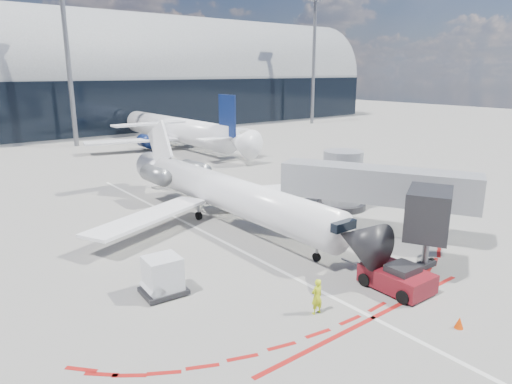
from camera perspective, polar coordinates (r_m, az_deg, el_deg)
ground at (r=30.00m, az=-3.24°, el=-6.66°), size 260.00×260.00×0.00m
apron_centerline at (r=31.56m, az=-5.32°, el=-5.58°), size 0.25×40.00×0.01m
apron_stop_bar at (r=22.43m, az=14.41°, el=-14.99°), size 14.00×0.25×0.01m
terminal_building at (r=89.42m, az=-28.40°, el=11.55°), size 150.00×24.15×24.00m
jet_bridge at (r=33.45m, az=13.64°, el=0.63°), size 10.03×15.20×4.90m
light_mast_centre at (r=74.00m, az=-22.43°, el=14.96°), size 0.70×0.70×25.00m
light_mast_east at (r=100.29m, az=7.22°, el=15.62°), size 0.70×0.70×25.00m
regional_jet at (r=34.31m, az=-4.14°, el=0.11°), size 22.07×27.22×6.82m
pushback_tug at (r=25.15m, az=17.21°, el=-10.17°), size 2.44×5.58×1.44m
ramp_worker at (r=21.90m, az=7.61°, el=-12.82°), size 0.66×0.45×1.74m
uld_container at (r=23.84m, az=-11.57°, el=-10.26°), size 2.26×1.97×2.01m
safety_cone_right at (r=22.75m, az=24.06°, el=-14.68°), size 0.39×0.39×0.54m
bg_airliner_1 at (r=69.24m, az=-10.06°, el=9.79°), size 31.71×33.58×10.26m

